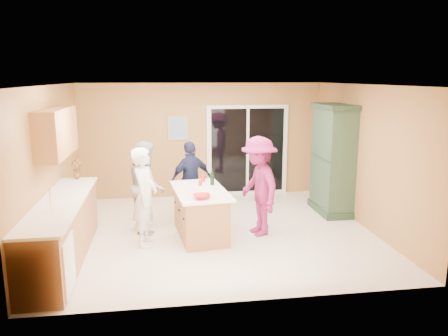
{
  "coord_description": "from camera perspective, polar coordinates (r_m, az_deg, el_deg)",
  "views": [
    {
      "loc": [
        -0.95,
        -7.38,
        2.74
      ],
      "look_at": [
        0.15,
        0.1,
        1.15
      ],
      "focal_mm": 35.0,
      "sensor_mm": 36.0,
      "label": 1
    }
  ],
  "objects": [
    {
      "name": "woman_magenta",
      "position": [
        7.61,
        4.56,
        -2.39
      ],
      "size": [
        0.87,
        1.23,
        1.74
      ],
      "primitive_type": "imported",
      "rotation": [
        0.0,
        0.0,
        -1.36
      ],
      "color": "maroon",
      "rests_on": "floor"
    },
    {
      "name": "serving_bowl",
      "position": [
        6.98,
        -2.9,
        -3.72
      ],
      "size": [
        0.3,
        0.3,
        0.07
      ],
      "primitive_type": "imported",
      "rotation": [
        0.0,
        0.0,
        0.08
      ],
      "color": "red",
      "rests_on": "kitchen_island"
    },
    {
      "name": "framed_picture",
      "position": [
        9.93,
        -6.03,
        5.22
      ],
      "size": [
        0.46,
        0.04,
        0.56
      ],
      "color": "#A38551",
      "rests_on": "wall_back"
    },
    {
      "name": "wall_back",
      "position": [
        10.03,
        -2.85,
        3.61
      ],
      "size": [
        5.5,
        0.1,
        2.6
      ],
      "primitive_type": "cube",
      "color": "tan",
      "rests_on": "ground"
    },
    {
      "name": "tumbler_near",
      "position": [
        8.09,
        -2.76,
        -1.35
      ],
      "size": [
        0.11,
        0.11,
        0.12
      ],
      "primitive_type": "cylinder",
      "rotation": [
        0.0,
        0.0,
        -0.43
      ],
      "color": "red",
      "rests_on": "kitchen_island"
    },
    {
      "name": "white_plate",
      "position": [
        6.98,
        -1.48,
        -3.94
      ],
      "size": [
        0.24,
        0.24,
        0.02
      ],
      "primitive_type": "cylinder",
      "rotation": [
        0.0,
        0.0,
        -0.04
      ],
      "color": "silver",
      "rests_on": "kitchen_island"
    },
    {
      "name": "kitchen_island",
      "position": [
        7.64,
        -3.1,
        -6.07
      ],
      "size": [
        1.01,
        1.66,
        0.83
      ],
      "rotation": [
        0.0,
        0.0,
        0.1
      ],
      "color": "#A3673F",
      "rests_on": "floor"
    },
    {
      "name": "wall_right",
      "position": [
        8.38,
        17.99,
        1.4
      ],
      "size": [
        0.1,
        5.0,
        2.6
      ],
      "primitive_type": "cube",
      "color": "tan",
      "rests_on": "ground"
    },
    {
      "name": "woman_grey",
      "position": [
        7.98,
        -10.06,
        -2.28
      ],
      "size": [
        0.67,
        0.84,
        1.63
      ],
      "primitive_type": "imported",
      "rotation": [
        0.0,
        0.0,
        1.65
      ],
      "color": "gray",
      "rests_on": "floor"
    },
    {
      "name": "left_cabinet_run",
      "position": [
        6.89,
        -20.64,
        -8.22
      ],
      "size": [
        0.65,
        3.05,
        1.24
      ],
      "color": "#A3673F",
      "rests_on": "floor"
    },
    {
      "name": "tulip_vase",
      "position": [
        8.2,
        -18.73,
        -0.11
      ],
      "size": [
        0.23,
        0.19,
        0.37
      ],
      "primitive_type": "imported",
      "rotation": [
        0.0,
        0.0,
        -0.34
      ],
      "color": "red",
      "rests_on": "left_cabinet_run"
    },
    {
      "name": "woman_navy",
      "position": [
        8.55,
        -4.33,
        -1.55
      ],
      "size": [
        0.96,
        0.72,
        1.52
      ],
      "primitive_type": "imported",
      "rotation": [
        0.0,
        0.0,
        3.59
      ],
      "color": "#1C1C3E",
      "rests_on": "floor"
    },
    {
      "name": "wall_front",
      "position": [
        5.17,
        2.55,
        -4.29
      ],
      "size": [
        5.5,
        0.1,
        2.6
      ],
      "primitive_type": "cube",
      "color": "tan",
      "rests_on": "ground"
    },
    {
      "name": "green_hutch",
      "position": [
        9.08,
        14.07,
        0.95
      ],
      "size": [
        0.63,
        1.2,
        2.21
      ],
      "color": "#223726",
      "rests_on": "floor"
    },
    {
      "name": "ceiling",
      "position": [
        7.44,
        -1.05,
        10.8
      ],
      "size": [
        5.5,
        5.0,
        0.1
      ],
      "primitive_type": "cube",
      "color": "silver",
      "rests_on": "wall_back"
    },
    {
      "name": "upper_cabinets",
      "position": [
        7.41,
        -21.04,
        4.39
      ],
      "size": [
        0.35,
        1.6,
        0.75
      ],
      "primitive_type": "cube",
      "color": "#A3673F",
      "rests_on": "wall_left"
    },
    {
      "name": "sliding_door",
      "position": [
        10.18,
        3.08,
        2.31
      ],
      "size": [
        1.9,
        0.07,
        2.1
      ],
      "color": "silver",
      "rests_on": "floor"
    },
    {
      "name": "wine_bottle",
      "position": [
        7.82,
        -1.56,
        -1.36
      ],
      "size": [
        0.07,
        0.07,
        0.31
      ],
      "rotation": [
        0.0,
        0.0,
        0.31
      ],
      "color": "black",
      "rests_on": "kitchen_island"
    },
    {
      "name": "wall_left",
      "position": [
        7.73,
        -21.68,
        0.29
      ],
      "size": [
        0.1,
        5.0,
        2.6
      ],
      "primitive_type": "cube",
      "color": "tan",
      "rests_on": "ground"
    },
    {
      "name": "floor",
      "position": [
        7.93,
        -0.98,
        -8.34
      ],
      "size": [
        5.5,
        5.5,
        0.0
      ],
      "primitive_type": "plane",
      "color": "#F1E3D0",
      "rests_on": "ground"
    },
    {
      "name": "woman_white",
      "position": [
        7.23,
        -10.3,
        -3.75
      ],
      "size": [
        0.51,
        0.66,
        1.63
      ],
      "primitive_type": "imported",
      "rotation": [
        0.0,
        0.0,
        1.36
      ],
      "color": "white",
      "rests_on": "floor"
    },
    {
      "name": "tumbler_far",
      "position": [
        7.79,
        -3.12,
        -1.97
      ],
      "size": [
        0.07,
        0.07,
        0.1
      ],
      "primitive_type": "cylinder",
      "rotation": [
        0.0,
        0.0,
        0.1
      ],
      "color": "red",
      "rests_on": "kitchen_island"
    }
  ]
}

